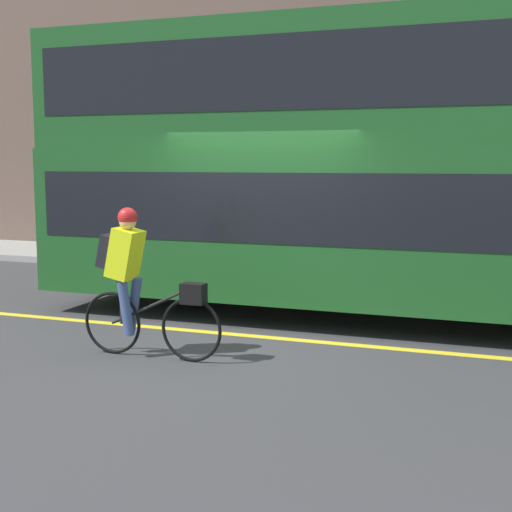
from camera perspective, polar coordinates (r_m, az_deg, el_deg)
name	(u,v)px	position (r m, az deg, el deg)	size (l,w,h in m)	color
ground_plane	(250,336)	(8.80, -0.45, -6.44)	(80.00, 80.00, 0.00)	#38383A
road_center_line	(251,336)	(8.81, -0.42, -6.40)	(50.00, 0.14, 0.01)	yellow
sidewalk_curb	(350,267)	(14.08, 7.55, -0.91)	(60.00, 2.42, 0.13)	gray
building_facade	(369,29)	(15.49, 9.01, 17.52)	(60.00, 0.30, 9.65)	brown
bus	(396,158)	(9.65, 11.17, 7.73)	(9.57, 2.58, 3.92)	black
cyclist_on_bike	(136,277)	(7.86, -9.59, -1.68)	(1.67, 0.32, 1.64)	black
street_sign_post	(466,190)	(13.51, 16.44, 5.09)	(0.36, 0.09, 2.66)	#59595B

